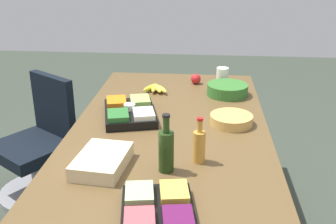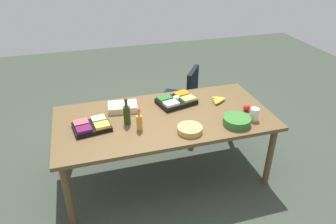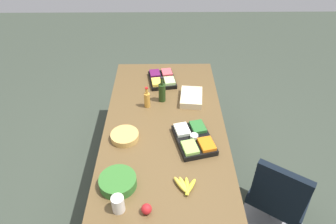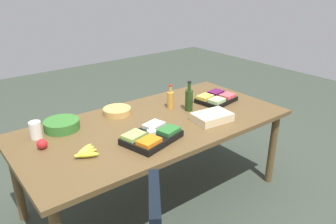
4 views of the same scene
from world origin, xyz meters
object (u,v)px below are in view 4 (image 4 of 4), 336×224
at_px(dressing_bottle, 170,99).
at_px(banana_bunch, 86,152).
at_px(conference_table, 155,129).
at_px(veggie_tray, 152,136).
at_px(wine_bottle, 189,99).
at_px(chip_bowl, 117,111).
at_px(mayo_jar, 36,130).
at_px(fruit_platter, 216,99).
at_px(salad_bowl, 62,125).
at_px(sheet_cake, 212,117).
at_px(apple_red, 42,144).

height_order(dressing_bottle, banana_bunch, dressing_bottle).
bearing_deg(banana_bunch, conference_table, 12.29).
xyz_separation_m(veggie_tray, wine_bottle, (0.62, 0.28, 0.07)).
relative_size(banana_bunch, chip_bowl, 0.77).
bearing_deg(mayo_jar, fruit_platter, -10.19).
relative_size(veggie_tray, salad_bowl, 1.68).
distance_m(mayo_jar, salad_bowl, 0.22).
bearing_deg(conference_table, mayo_jar, 159.97).
distance_m(dressing_bottle, sheet_cake, 0.47).
distance_m(sheet_cake, fruit_platter, 0.47).
distance_m(dressing_bottle, banana_bunch, 1.07).
bearing_deg(conference_table, salad_bowl, 152.36).
height_order(veggie_tray, banana_bunch, veggie_tray).
xyz_separation_m(conference_table, apple_red, (-0.92, 0.13, 0.11)).
xyz_separation_m(mayo_jar, salad_bowl, (0.22, 0.03, -0.03)).
xyz_separation_m(mayo_jar, fruit_platter, (1.67, -0.30, -0.04)).
height_order(chip_bowl, salad_bowl, salad_bowl).
xyz_separation_m(chip_bowl, fruit_platter, (0.94, -0.33, 0.00)).
xyz_separation_m(dressing_bottle, mayo_jar, (-1.20, 0.15, -0.02)).
xyz_separation_m(banana_bunch, chip_bowl, (0.55, 0.51, 0.00)).
relative_size(mayo_jar, salad_bowl, 0.48).
xyz_separation_m(chip_bowl, salad_bowl, (-0.52, -0.00, 0.01)).
height_order(fruit_platter, salad_bowl, salad_bowl).
bearing_deg(chip_bowl, wine_bottle, -30.12).
xyz_separation_m(banana_bunch, sheet_cake, (1.12, -0.12, 0.01)).
bearing_deg(veggie_tray, sheet_cake, -1.91).
distance_m(conference_table, sheet_cake, 0.50).
bearing_deg(fruit_platter, chip_bowl, 160.60).
xyz_separation_m(mayo_jar, apple_red, (-0.02, -0.20, -0.03)).
xyz_separation_m(conference_table, wine_bottle, (0.41, 0.02, 0.18)).
distance_m(veggie_tray, banana_bunch, 0.50).
bearing_deg(salad_bowl, sheet_cake, -30.26).
distance_m(conference_table, apple_red, 0.93).
height_order(conference_table, dressing_bottle, dressing_bottle).
distance_m(veggie_tray, sheet_cake, 0.62).
bearing_deg(veggie_tray, salad_bowl, 127.08).
bearing_deg(sheet_cake, banana_bunch, 173.69).
relative_size(mayo_jar, banana_bunch, 0.70).
bearing_deg(fruit_platter, wine_bottle, -179.68).
bearing_deg(sheet_cake, wine_bottle, 90.13).
relative_size(banana_bunch, wine_bottle, 0.68).
xyz_separation_m(wine_bottle, fruit_platter, (0.36, 0.00, -0.08)).
height_order(conference_table, banana_bunch, banana_bunch).
relative_size(wine_bottle, sheet_cake, 0.89).
xyz_separation_m(conference_table, fruit_platter, (0.77, 0.03, 0.10)).
bearing_deg(wine_bottle, fruit_platter, 0.32).
bearing_deg(wine_bottle, apple_red, 175.53).
relative_size(apple_red, sheet_cake, 0.24).
bearing_deg(wine_bottle, veggie_tray, -155.62).
distance_m(mayo_jar, banana_bunch, 0.52).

